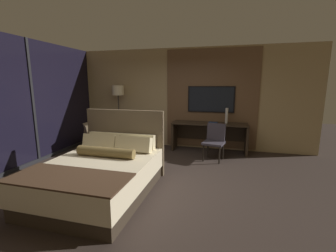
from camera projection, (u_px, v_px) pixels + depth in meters
name	position (u px, v px, depth m)	size (l,w,h in m)	color
ground_plane	(153.00, 182.00, 4.21)	(16.00, 16.00, 0.00)	#332823
wall_back_tv_panel	(185.00, 99.00, 6.39)	(7.20, 0.09, 2.80)	tan
wall_left_window	(33.00, 106.00, 5.09)	(0.06, 6.00, 2.80)	black
bed	(102.00, 172.00, 3.77)	(1.64, 2.11, 1.30)	#33281E
desk	(209.00, 132.00, 6.07)	(1.99, 0.57, 0.79)	#2D2319
tv	(211.00, 99.00, 6.14)	(1.26, 0.04, 0.71)	black
desk_chair	(215.00, 139.00, 5.40)	(0.56, 0.56, 0.87)	#38333D
armchair_by_window	(99.00, 141.00, 6.18)	(1.05, 1.05, 0.77)	#998460
floor_lamp	(118.00, 95.00, 6.55)	(0.34, 0.34, 1.77)	#282623
vase_tall	(227.00, 116.00, 5.90)	(0.07, 0.07, 0.41)	silver
book	(213.00, 123.00, 5.92)	(0.25, 0.19, 0.03)	navy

